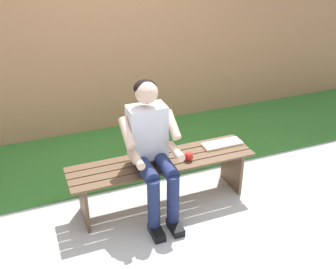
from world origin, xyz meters
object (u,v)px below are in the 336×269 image
apple (189,156)px  book_open (222,144)px  person_seated (152,146)px  bench_near (162,171)px

apple → book_open: apple is taller
book_open → person_seated: bearing=11.0°
person_seated → bench_near: bearing=-142.5°
bench_near → person_seated: person_seated is taller
bench_near → apple: size_ratio=21.07×
bench_near → apple: 0.29m
book_open → apple: bearing=18.3°
apple → person_seated: bearing=2.0°
apple → book_open: bearing=-161.5°
bench_near → person_seated: size_ratio=1.39×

